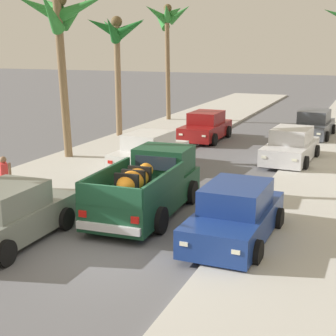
% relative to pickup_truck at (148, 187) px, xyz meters
% --- Properties ---
extents(ground_plane, '(160.00, 160.00, 0.00)m').
position_rel_pickup_truck_xyz_m(ground_plane, '(0.39, -3.26, -0.81)').
color(ground_plane, slate).
extents(sidewalk_left, '(5.39, 60.00, 0.12)m').
position_rel_pickup_truck_xyz_m(sidewalk_left, '(-4.75, 8.74, -0.75)').
color(sidewalk_left, beige).
rests_on(sidewalk_left, ground).
extents(curb_left, '(0.16, 60.00, 0.10)m').
position_rel_pickup_truck_xyz_m(curb_left, '(-3.45, 8.74, -0.76)').
color(curb_left, silver).
rests_on(curb_left, ground).
extents(curb_right, '(0.16, 60.00, 0.10)m').
position_rel_pickup_truck_xyz_m(curb_right, '(4.23, 8.74, -0.76)').
color(curb_right, silver).
rests_on(curb_right, ground).
extents(pickup_truck, '(2.36, 5.28, 1.80)m').
position_rel_pickup_truck_xyz_m(pickup_truck, '(0.00, 0.00, 0.00)').
color(pickup_truck, '#19472D').
rests_on(pickup_truck, ground).
extents(car_left_near, '(2.21, 4.34, 1.54)m').
position_rel_pickup_truck_xyz_m(car_left_near, '(-2.31, 5.31, -0.10)').
color(car_left_near, silver).
rests_on(car_left_near, ground).
extents(car_right_near, '(2.07, 4.28, 1.54)m').
position_rel_pickup_truck_xyz_m(car_right_near, '(3.09, -1.29, -0.10)').
color(car_right_near, navy).
rests_on(car_right_near, ground).
extents(car_left_mid, '(2.21, 4.34, 1.54)m').
position_rel_pickup_truck_xyz_m(car_left_mid, '(2.97, 8.63, -0.10)').
color(car_left_mid, silver).
rests_on(car_left_mid, ground).
extents(car_right_mid, '(2.17, 4.32, 1.54)m').
position_rel_pickup_truck_xyz_m(car_right_mid, '(3.16, 15.31, -0.10)').
color(car_right_mid, '#474C56').
rests_on(car_right_mid, ground).
extents(car_left_far, '(2.07, 4.28, 1.54)m').
position_rel_pickup_truck_xyz_m(car_left_far, '(-2.41, -3.58, -0.10)').
color(car_left_far, slate).
rests_on(car_left_far, ground).
extents(car_right_far, '(2.06, 4.28, 1.54)m').
position_rel_pickup_truck_xyz_m(car_right_far, '(-2.17, 12.47, -0.10)').
color(car_right_far, maroon).
rests_on(car_right_far, ground).
extents(palm_tree_left_fore, '(3.46, 3.40, 7.69)m').
position_rel_pickup_truck_xyz_m(palm_tree_left_fore, '(-6.77, 18.22, 5.58)').
color(palm_tree_left_fore, brown).
rests_on(palm_tree_left_fore, ground).
extents(palm_tree_left_mid, '(4.10, 4.11, 7.29)m').
position_rel_pickup_truck_xyz_m(palm_tree_left_mid, '(-6.45, 5.46, 5.13)').
color(palm_tree_left_mid, brown).
rests_on(palm_tree_left_mid, ground).
extents(palm_tree_left_back, '(3.35, 3.77, 6.59)m').
position_rel_pickup_truck_xyz_m(palm_tree_left_back, '(-6.86, 11.44, 4.61)').
color(palm_tree_left_back, '#846B4C').
rests_on(palm_tree_left_back, ground).
extents(pedestrian, '(0.57, 0.42, 1.59)m').
position_rel_pickup_truck_xyz_m(pedestrian, '(-4.65, -0.94, 0.10)').
color(pedestrian, navy).
rests_on(pedestrian, ground).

